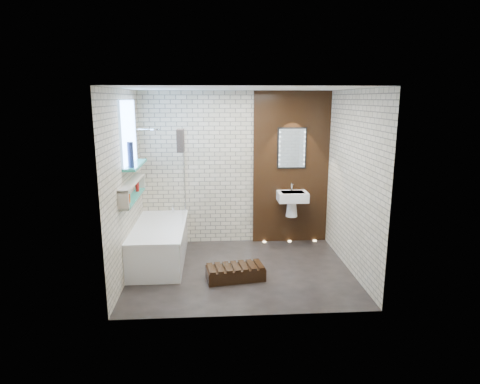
{
  "coord_description": "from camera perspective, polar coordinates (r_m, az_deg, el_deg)",
  "views": [
    {
      "loc": [
        -0.38,
        -5.66,
        2.47
      ],
      "look_at": [
        0.0,
        0.15,
        1.15
      ],
      "focal_mm": 30.95,
      "sensor_mm": 36.0,
      "label": 1
    }
  ],
  "objects": [
    {
      "name": "towel",
      "position": [
        6.35,
        -8.21,
        7.03
      ],
      "size": [
        0.1,
        0.26,
        0.34
      ],
      "primitive_type": "cube",
      "color": "black",
      "rests_on": "bath_screen"
    },
    {
      "name": "washbasin",
      "position": [
        7.07,
        7.22,
        -1.09
      ],
      "size": [
        0.5,
        0.36,
        0.58
      ],
      "color": "white",
      "rests_on": "walnut_panel"
    },
    {
      "name": "ground",
      "position": [
        6.19,
        0.09,
        -10.75
      ],
      "size": [
        3.2,
        3.2,
        0.0
      ],
      "primitive_type": "plane",
      "color": "black",
      "rests_on": "ground"
    },
    {
      "name": "floor_uplights",
      "position": [
        7.41,
        6.87,
        -6.75
      ],
      "size": [
        0.96,
        0.06,
        0.01
      ],
      "color": "#FFD899",
      "rests_on": "ground"
    },
    {
      "name": "sill_vases",
      "position": [
        5.82,
        -14.86,
        4.99
      ],
      "size": [
        0.08,
        0.08,
        0.35
      ],
      "color": "#151E3B",
      "rests_on": "clerestory_window"
    },
    {
      "name": "shower_head",
      "position": [
        6.69,
        -11.76,
        8.48
      ],
      "size": [
        0.18,
        0.18,
        0.02
      ],
      "primitive_type": "cylinder",
      "color": "silver",
      "rests_on": "room_shell"
    },
    {
      "name": "bath_screen",
      "position": [
        6.68,
        -7.89,
        2.38
      ],
      "size": [
        0.01,
        0.78,
        1.4
      ],
      "primitive_type": "cube",
      "color": "white",
      "rests_on": "bathtub"
    },
    {
      "name": "display_niche",
      "position": [
        6.06,
        -14.59,
        0.25
      ],
      "size": [
        0.14,
        1.3,
        0.26
      ],
      "color": "teal",
      "rests_on": "room_shell"
    },
    {
      "name": "walnut_panel",
      "position": [
        7.16,
        7.04,
        3.26
      ],
      "size": [
        1.3,
        0.06,
        2.6
      ],
      "primitive_type": "cube",
      "color": "black",
      "rests_on": "ground"
    },
    {
      "name": "walnut_step",
      "position": [
        5.88,
        -0.65,
        -11.14
      ],
      "size": [
        0.84,
        0.48,
        0.18
      ],
      "primitive_type": "cube",
      "rotation": [
        0.0,
        0.0,
        0.16
      ],
      "color": "black",
      "rests_on": "ground"
    },
    {
      "name": "bathtub",
      "position": [
        6.55,
        -11.02,
        -6.92
      ],
      "size": [
        0.79,
        1.74,
        0.7
      ],
      "color": "white",
      "rests_on": "ground"
    },
    {
      "name": "led_mirror",
      "position": [
        7.07,
        7.17,
        6.01
      ],
      "size": [
        0.5,
        0.02,
        0.7
      ],
      "color": "black",
      "rests_on": "walnut_panel"
    },
    {
      "name": "niche_bottles",
      "position": [
        5.97,
        -14.75,
        -0.3
      ],
      "size": [
        0.06,
        0.81,
        0.14
      ],
      "color": "maroon",
      "rests_on": "display_niche"
    },
    {
      "name": "clerestory_window",
      "position": [
        6.16,
        -14.97,
        7.04
      ],
      "size": [
        0.18,
        1.0,
        0.94
      ],
      "color": "#7FADE0",
      "rests_on": "room_shell"
    },
    {
      "name": "room_shell",
      "position": [
        5.8,
        0.1,
        1.12
      ],
      "size": [
        3.24,
        3.2,
        2.6
      ],
      "color": "tan",
      "rests_on": "ground"
    }
  ]
}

